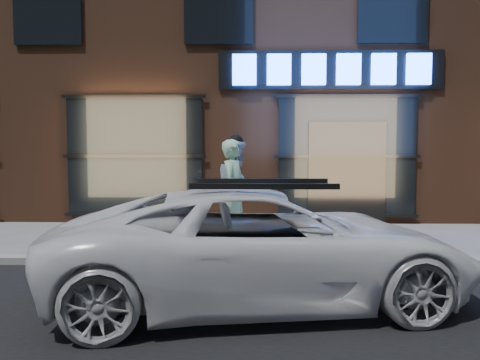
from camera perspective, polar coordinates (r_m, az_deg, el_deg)
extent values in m
plane|color=slate|center=(7.64, 18.63, -9.90)|extent=(90.00, 90.00, 0.00)
cube|color=gray|center=(7.62, 18.64, -9.46)|extent=(60.00, 0.25, 0.12)
cube|color=#54301E|center=(15.57, 10.00, 15.77)|extent=(30.00, 8.00, 10.00)
cube|color=black|center=(11.32, 10.99, 13.04)|extent=(5.20, 0.06, 0.90)
cube|color=black|center=(11.24, 12.86, 0.80)|extent=(1.80, 0.10, 2.40)
cube|color=#FFBF72|center=(11.40, -12.66, 2.86)|extent=(3.00, 0.04, 2.60)
cube|color=black|center=(11.36, -12.71, 2.86)|extent=(3.20, 0.06, 2.80)
cube|color=#FFBF72|center=(11.28, 12.83, 2.85)|extent=(3.00, 0.04, 2.60)
cube|color=black|center=(11.24, 12.87, 2.84)|extent=(3.20, 0.06, 2.80)
cube|color=black|center=(12.42, -22.44, 18.60)|extent=(1.60, 0.06, 1.60)
cube|color=black|center=(11.50, -2.64, 20.12)|extent=(1.60, 0.06, 1.60)
cube|color=black|center=(11.92, 18.15, 19.35)|extent=(1.60, 0.06, 1.60)
cube|color=#2659FF|center=(11.10, 0.54, 13.29)|extent=(0.55, 0.12, 0.70)
cube|color=#2659FF|center=(11.12, 4.77, 13.26)|extent=(0.55, 0.12, 0.70)
cube|color=#2659FF|center=(11.20, 8.98, 13.17)|extent=(0.55, 0.12, 0.70)
cube|color=#2659FF|center=(11.32, 13.10, 13.01)|extent=(0.55, 0.12, 0.70)
cube|color=#2659FF|center=(11.51, 17.10, 12.79)|extent=(0.55, 0.12, 0.70)
cube|color=#2659FF|center=(11.74, 20.95, 12.52)|extent=(0.55, 0.12, 0.70)
imported|color=#A6DBAE|center=(9.00, -0.76, -1.29)|extent=(0.67, 0.82, 1.95)
imported|color=silver|center=(9.37, -0.47, -1.02)|extent=(0.85, 1.04, 1.97)
imported|color=white|center=(5.48, 2.82, -7.96)|extent=(5.12, 2.95, 1.34)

